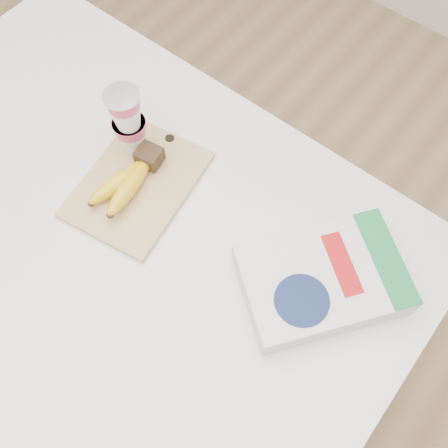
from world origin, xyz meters
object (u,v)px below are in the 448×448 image
Objects in this scene: yogurt_stack at (128,121)px; cutting_board at (138,184)px; cereal_box at (322,280)px; bananas at (129,179)px; table at (143,293)px.

cutting_board is at bearing -44.15° from yogurt_stack.
cutting_board is at bearing -136.68° from cereal_box.
cutting_board is at bearing 59.02° from bananas.
cutting_board reaches higher than table.
cereal_box is (0.41, 0.06, -0.00)m from bananas.
table is 0.47m from cutting_board.
cereal_box reaches higher than bananas.
cereal_box is at bearing -0.93° from yogurt_stack.
yogurt_stack reaches higher than cutting_board.
yogurt_stack is 0.48× the size of cereal_box.
table is 0.58m from yogurt_stack.
table is 0.50m from bananas.
yogurt_stack is 0.47m from cereal_box.
cutting_board is 1.53× the size of bananas.
bananas is at bearing 98.25° from table.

